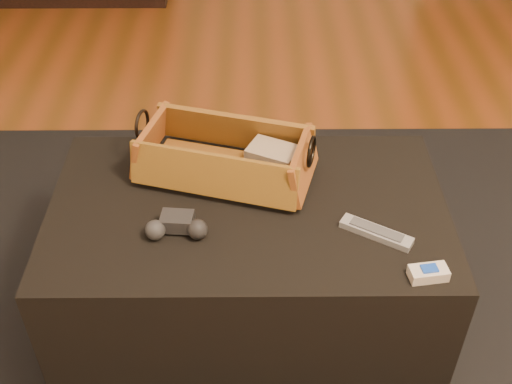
{
  "coord_description": "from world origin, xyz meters",
  "views": [
    {
      "loc": [
        -0.13,
        -1.07,
        1.49
      ],
      "look_at": [
        -0.13,
        0.12,
        0.49
      ],
      "focal_mm": 45.0,
      "sensor_mm": 36.0,
      "label": 1
    }
  ],
  "objects_px": {
    "wicker_basket": "(225,158)",
    "cream_gadget": "(428,273)",
    "game_controller": "(177,226)",
    "ottoman": "(249,263)",
    "tv_remote": "(215,168)",
    "silver_remote": "(376,232)"
  },
  "relations": [
    {
      "from": "wicker_basket",
      "to": "cream_gadget",
      "type": "relative_size",
      "value": 5.52
    },
    {
      "from": "game_controller",
      "to": "cream_gadget",
      "type": "height_order",
      "value": "game_controller"
    },
    {
      "from": "ottoman",
      "to": "game_controller",
      "type": "relative_size",
      "value": 6.72
    },
    {
      "from": "ottoman",
      "to": "game_controller",
      "type": "xyz_separation_m",
      "value": [
        -0.17,
        -0.1,
        0.23
      ]
    },
    {
      "from": "tv_remote",
      "to": "silver_remote",
      "type": "xyz_separation_m",
      "value": [
        0.39,
        -0.23,
        -0.02
      ]
    },
    {
      "from": "silver_remote",
      "to": "cream_gadget",
      "type": "bearing_deg",
      "value": -55.41
    },
    {
      "from": "tv_remote",
      "to": "cream_gadget",
      "type": "height_order",
      "value": "tv_remote"
    },
    {
      "from": "tv_remote",
      "to": "silver_remote",
      "type": "distance_m",
      "value": 0.45
    },
    {
      "from": "silver_remote",
      "to": "tv_remote",
      "type": "bearing_deg",
      "value": 149.91
    },
    {
      "from": "ottoman",
      "to": "tv_remote",
      "type": "relative_size",
      "value": 4.18
    },
    {
      "from": "ottoman",
      "to": "cream_gadget",
      "type": "relative_size",
      "value": 11.1
    },
    {
      "from": "wicker_basket",
      "to": "cream_gadget",
      "type": "distance_m",
      "value": 0.59
    },
    {
      "from": "ottoman",
      "to": "wicker_basket",
      "type": "distance_m",
      "value": 0.3
    },
    {
      "from": "silver_remote",
      "to": "cream_gadget",
      "type": "relative_size",
      "value": 1.9
    },
    {
      "from": "game_controller",
      "to": "wicker_basket",
      "type": "bearing_deg",
      "value": 64.65
    },
    {
      "from": "ottoman",
      "to": "cream_gadget",
      "type": "xyz_separation_m",
      "value": [
        0.4,
        -0.25,
        0.22
      ]
    },
    {
      "from": "cream_gadget",
      "to": "game_controller",
      "type": "bearing_deg",
      "value": 165.74
    },
    {
      "from": "game_controller",
      "to": "cream_gadget",
      "type": "bearing_deg",
      "value": -14.26
    },
    {
      "from": "ottoman",
      "to": "cream_gadget",
      "type": "height_order",
      "value": "cream_gadget"
    },
    {
      "from": "ottoman",
      "to": "silver_remote",
      "type": "xyz_separation_m",
      "value": [
        0.3,
        -0.11,
        0.22
      ]
    },
    {
      "from": "wicker_basket",
      "to": "silver_remote",
      "type": "bearing_deg",
      "value": -33.02
    },
    {
      "from": "cream_gadget",
      "to": "tv_remote",
      "type": "bearing_deg",
      "value": 143.2
    }
  ]
}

